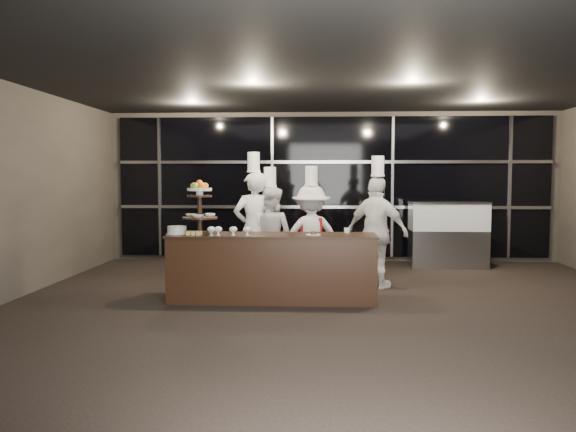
{
  "coord_description": "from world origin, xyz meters",
  "views": [
    {
      "loc": [
        -0.31,
        -6.36,
        1.7
      ],
      "look_at": [
        -0.71,
        1.55,
        1.15
      ],
      "focal_mm": 35.0,
      "sensor_mm": 36.0,
      "label": 1
    }
  ],
  "objects_px": {
    "chef_a": "(254,228)",
    "chef_c": "(311,235)",
    "buffet_counter": "(272,267)",
    "display_stand": "(200,203)",
    "chef_b": "(270,235)",
    "layer_cake": "(177,230)",
    "chef_d": "(377,231)",
    "display_case": "(448,231)"
  },
  "relations": [
    {
      "from": "buffet_counter",
      "to": "display_stand",
      "type": "bearing_deg",
      "value": -179.99
    },
    {
      "from": "chef_a",
      "to": "chef_d",
      "type": "xyz_separation_m",
      "value": [
        1.89,
        -0.06,
        -0.04
      ]
    },
    {
      "from": "chef_a",
      "to": "chef_b",
      "type": "xyz_separation_m",
      "value": [
        0.24,
        0.09,
        -0.12
      ]
    },
    {
      "from": "chef_a",
      "to": "chef_c",
      "type": "relative_size",
      "value": 1.11
    },
    {
      "from": "display_stand",
      "to": "chef_c",
      "type": "xyz_separation_m",
      "value": [
        1.52,
        1.05,
        -0.54
      ]
    },
    {
      "from": "chef_d",
      "to": "layer_cake",
      "type": "bearing_deg",
      "value": -160.53
    },
    {
      "from": "display_stand",
      "to": "chef_c",
      "type": "relative_size",
      "value": 0.4
    },
    {
      "from": "chef_c",
      "to": "display_stand",
      "type": "bearing_deg",
      "value": -145.53
    },
    {
      "from": "chef_c",
      "to": "chef_d",
      "type": "bearing_deg",
      "value": -5.25
    },
    {
      "from": "chef_a",
      "to": "layer_cake",
      "type": "bearing_deg",
      "value": -131.71
    },
    {
      "from": "buffet_counter",
      "to": "display_stand",
      "type": "xyz_separation_m",
      "value": [
        -1.0,
        -0.0,
        0.87
      ]
    },
    {
      "from": "layer_cake",
      "to": "chef_d",
      "type": "xyz_separation_m",
      "value": [
        2.84,
        1.0,
        -0.1
      ]
    },
    {
      "from": "display_stand",
      "to": "display_case",
      "type": "distance_m",
      "value": 5.14
    },
    {
      "from": "buffet_counter",
      "to": "chef_c",
      "type": "xyz_separation_m",
      "value": [
        0.52,
        1.05,
        0.33
      ]
    },
    {
      "from": "chef_b",
      "to": "chef_d",
      "type": "distance_m",
      "value": 1.66
    },
    {
      "from": "display_stand",
      "to": "chef_b",
      "type": "height_order",
      "value": "chef_b"
    },
    {
      "from": "display_stand",
      "to": "chef_c",
      "type": "height_order",
      "value": "chef_c"
    },
    {
      "from": "buffet_counter",
      "to": "chef_a",
      "type": "height_order",
      "value": "chef_a"
    },
    {
      "from": "layer_cake",
      "to": "chef_d",
      "type": "height_order",
      "value": "chef_d"
    },
    {
      "from": "display_stand",
      "to": "chef_a",
      "type": "height_order",
      "value": "chef_a"
    },
    {
      "from": "chef_a",
      "to": "chef_c",
      "type": "bearing_deg",
      "value": 2.38
    },
    {
      "from": "chef_b",
      "to": "chef_c",
      "type": "height_order",
      "value": "chef_c"
    },
    {
      "from": "chef_a",
      "to": "chef_c",
      "type": "height_order",
      "value": "chef_a"
    },
    {
      "from": "display_case",
      "to": "chef_d",
      "type": "height_order",
      "value": "chef_d"
    },
    {
      "from": "buffet_counter",
      "to": "layer_cake",
      "type": "height_order",
      "value": "layer_cake"
    },
    {
      "from": "chef_a",
      "to": "chef_c",
      "type": "xyz_separation_m",
      "value": [
        0.89,
        0.04,
        -0.12
      ]
    },
    {
      "from": "layer_cake",
      "to": "chef_b",
      "type": "xyz_separation_m",
      "value": [
        1.19,
        1.15,
        -0.18
      ]
    },
    {
      "from": "buffet_counter",
      "to": "chef_a",
      "type": "relative_size",
      "value": 1.36
    },
    {
      "from": "display_stand",
      "to": "chef_a",
      "type": "xyz_separation_m",
      "value": [
        0.63,
        1.01,
        -0.42
      ]
    },
    {
      "from": "layer_cake",
      "to": "chef_a",
      "type": "distance_m",
      "value": 1.42
    },
    {
      "from": "chef_c",
      "to": "chef_a",
      "type": "bearing_deg",
      "value": -177.62
    },
    {
      "from": "layer_cake",
      "to": "chef_c",
      "type": "height_order",
      "value": "chef_c"
    },
    {
      "from": "chef_b",
      "to": "chef_c",
      "type": "xyz_separation_m",
      "value": [
        0.64,
        -0.06,
        0.0
      ]
    },
    {
      "from": "buffet_counter",
      "to": "chef_a",
      "type": "distance_m",
      "value": 1.16
    },
    {
      "from": "display_case",
      "to": "chef_a",
      "type": "height_order",
      "value": "chef_a"
    },
    {
      "from": "buffet_counter",
      "to": "chef_b",
      "type": "xyz_separation_m",
      "value": [
        -0.12,
        1.1,
        0.33
      ]
    },
    {
      "from": "layer_cake",
      "to": "chef_b",
      "type": "bearing_deg",
      "value": 44.16
    },
    {
      "from": "chef_d",
      "to": "display_stand",
      "type": "bearing_deg",
      "value": -159.34
    },
    {
      "from": "layer_cake",
      "to": "chef_a",
      "type": "xyz_separation_m",
      "value": [
        0.94,
        1.06,
        -0.06
      ]
    },
    {
      "from": "chef_a",
      "to": "chef_b",
      "type": "distance_m",
      "value": 0.29
    },
    {
      "from": "layer_cake",
      "to": "chef_c",
      "type": "bearing_deg",
      "value": 30.88
    },
    {
      "from": "chef_a",
      "to": "chef_b",
      "type": "relative_size",
      "value": 1.12
    }
  ]
}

